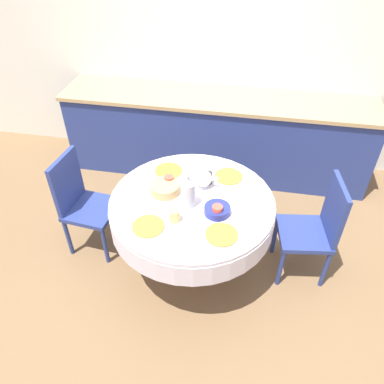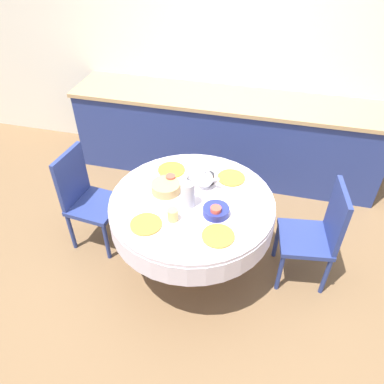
{
  "view_description": "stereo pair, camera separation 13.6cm",
  "coord_description": "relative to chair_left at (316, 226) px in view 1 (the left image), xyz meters",
  "views": [
    {
      "loc": [
        0.39,
        -2.08,
        2.56
      ],
      "look_at": [
        0.0,
        0.0,
        0.82
      ],
      "focal_mm": 35.0,
      "sensor_mm": 36.0,
      "label": 1
    },
    {
      "loc": [
        0.52,
        -2.05,
        2.56
      ],
      "look_at": [
        0.0,
        0.0,
        0.82
      ],
      "focal_mm": 35.0,
      "sensor_mm": 36.0,
      "label": 2
    }
  ],
  "objects": [
    {
      "name": "plate_far_left",
      "position": [
        -1.22,
        0.18,
        0.24
      ],
      "size": [
        0.22,
        0.22,
        0.01
      ],
      "primitive_type": "cylinder",
      "color": "yellow",
      "rests_on": "dining_table"
    },
    {
      "name": "fruit_bowl",
      "position": [
        -0.76,
        -0.24,
        0.27
      ],
      "size": [
        0.19,
        0.19,
        0.06
      ],
      "primitive_type": "cylinder",
      "color": "navy",
      "rests_on": "dining_table"
    },
    {
      "name": "cup_far_right",
      "position": [
        -0.88,
        0.1,
        0.28
      ],
      "size": [
        0.08,
        0.08,
        0.09
      ],
      "primitive_type": "cylinder",
      "color": "#28282D",
      "rests_on": "dining_table"
    },
    {
      "name": "plate_near_left",
      "position": [
        -1.2,
        -0.47,
        0.24
      ],
      "size": [
        0.22,
        0.22,
        0.01
      ],
      "primitive_type": "cylinder",
      "color": "orange",
      "rests_on": "dining_table"
    },
    {
      "name": "chair_right",
      "position": [
        -1.92,
        -0.04,
        0.0
      ],
      "size": [
        0.44,
        0.44,
        0.91
      ],
      "rotation": [
        0.0,
        0.0,
        -1.67
      ],
      "color": "navy",
      "rests_on": "ground_plane"
    },
    {
      "name": "kitchen_counter",
      "position": [
        -0.96,
        1.31,
        -0.05
      ],
      "size": [
        3.24,
        0.64,
        0.89
      ],
      "color": "navy",
      "rests_on": "ground_plane"
    },
    {
      "name": "teapot",
      "position": [
        -0.9,
        0.04,
        0.32
      ],
      "size": [
        0.18,
        0.13,
        0.17
      ],
      "color": "white",
      "rests_on": "dining_table"
    },
    {
      "name": "cup_far_left",
      "position": [
        -1.17,
        -0.0,
        0.28
      ],
      "size": [
        0.08,
        0.08,
        0.09
      ],
      "primitive_type": "cylinder",
      "color": "#CC4C3D",
      "rests_on": "dining_table"
    },
    {
      "name": "ground_plane",
      "position": [
        -0.96,
        -0.14,
        -0.5
      ],
      "size": [
        12.0,
        12.0,
        0.0
      ],
      "primitive_type": "plane",
      "color": "brown"
    },
    {
      "name": "plate_near_right",
      "position": [
        -0.7,
        -0.46,
        0.24
      ],
      "size": [
        0.22,
        0.22,
        0.01
      ],
      "primitive_type": "cylinder",
      "color": "orange",
      "rests_on": "dining_table"
    },
    {
      "name": "cup_near_left",
      "position": [
        -1.04,
        -0.37,
        0.28
      ],
      "size": [
        0.08,
        0.08,
        0.09
      ],
      "primitive_type": "cylinder",
      "color": "#DBB766",
      "rests_on": "dining_table"
    },
    {
      "name": "coffee_carafe",
      "position": [
        -0.98,
        -0.2,
        0.36
      ],
      "size": [
        0.1,
        0.1,
        0.28
      ],
      "color": "#B2B2B7",
      "rests_on": "dining_table"
    },
    {
      "name": "bread_basket",
      "position": [
        -1.18,
        -0.08,
        0.28
      ],
      "size": [
        0.22,
        0.22,
        0.08
      ],
      "primitive_type": "cylinder",
      "color": "tan",
      "rests_on": "dining_table"
    },
    {
      "name": "plate_far_right",
      "position": [
        -0.72,
        0.2,
        0.24
      ],
      "size": [
        0.22,
        0.22,
        0.01
      ],
      "primitive_type": "cylinder",
      "color": "orange",
      "rests_on": "dining_table"
    },
    {
      "name": "wall_back",
      "position": [
        -0.96,
        1.65,
        0.8
      ],
      "size": [
        7.0,
        0.05,
        2.6
      ],
      "color": "silver",
      "rests_on": "ground_plane"
    },
    {
      "name": "cup_near_right",
      "position": [
        -0.75,
        -0.28,
        0.28
      ],
      "size": [
        0.08,
        0.08,
        0.09
      ],
      "primitive_type": "cylinder",
      "color": "#CC4C3D",
      "rests_on": "dining_table"
    },
    {
      "name": "dining_table",
      "position": [
        -0.96,
        -0.14,
        0.11
      ],
      "size": [
        1.25,
        1.25,
        0.74
      ],
      "color": "brown",
      "rests_on": "ground_plane"
    },
    {
      "name": "chair_left",
      "position": [
        0.0,
        0.0,
        0.0
      ],
      "size": [
        0.45,
        0.45,
        0.91
      ],
      "rotation": [
        0.0,
        0.0,
        -4.57
      ],
      "color": "navy",
      "rests_on": "ground_plane"
    }
  ]
}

